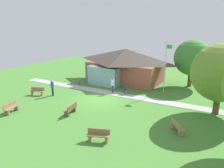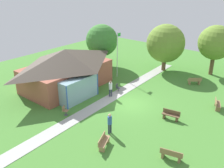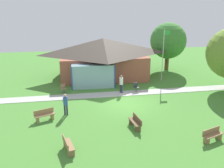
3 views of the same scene
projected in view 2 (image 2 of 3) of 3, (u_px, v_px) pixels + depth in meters
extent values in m
plane|color=#478433|center=(131.00, 104.00, 23.73)|extent=(44.00, 44.00, 0.00)
cube|color=#A35642|center=(67.00, 76.00, 26.89)|extent=(9.15, 5.41, 2.60)
pyramid|color=#4C4238|center=(65.00, 57.00, 26.03)|extent=(10.15, 6.41, 1.69)
cube|color=#8CB2BF|center=(79.00, 89.00, 24.05)|extent=(4.12, 1.20, 2.34)
cylinder|color=#3359B2|center=(67.00, 98.00, 22.23)|extent=(0.12, 0.12, 2.34)
cylinder|color=#3359B2|center=(98.00, 84.00, 25.17)|extent=(0.12, 0.12, 2.34)
cube|color=#ADADA8|center=(113.00, 97.00, 25.06)|extent=(25.37, 2.03, 0.03)
cylinder|color=silver|center=(117.00, 55.00, 29.22)|extent=(0.08, 0.08, 5.45)
cube|color=green|center=(119.00, 35.00, 28.49)|extent=(0.60, 0.02, 0.40)
cube|color=#9E7A51|center=(194.00, 81.00, 27.89)|extent=(1.29, 1.44, 0.06)
cube|color=#9E7A51|center=(189.00, 83.00, 27.99)|extent=(0.41, 0.38, 0.39)
cube|color=#9E7A51|center=(199.00, 83.00, 28.00)|extent=(0.41, 0.38, 0.39)
cube|color=#9E7A51|center=(195.00, 79.00, 27.64)|extent=(0.99, 1.20, 0.36)
cube|color=#9E7A51|center=(104.00, 141.00, 17.51)|extent=(1.55, 0.98, 0.06)
cube|color=#9E7A51|center=(107.00, 140.00, 18.09)|extent=(0.30, 0.43, 0.39)
cube|color=#9E7A51|center=(102.00, 149.00, 17.12)|extent=(0.30, 0.43, 0.39)
cube|color=#9E7A51|center=(102.00, 139.00, 17.47)|extent=(1.41, 0.63, 0.36)
cube|color=olive|center=(172.00, 154.00, 16.30)|extent=(0.79, 1.56, 0.06)
cube|color=olive|center=(163.00, 154.00, 16.61)|extent=(0.43, 0.25, 0.39)
cube|color=olive|center=(179.00, 159.00, 16.18)|extent=(0.43, 0.25, 0.39)
cube|color=olive|center=(171.00, 153.00, 16.05)|extent=(0.42, 1.47, 0.36)
cube|color=brown|center=(171.00, 115.00, 20.89)|extent=(0.69, 1.55, 0.06)
cube|color=brown|center=(177.00, 119.00, 20.75)|extent=(0.42, 0.23, 0.39)
cube|color=brown|center=(164.00, 116.00, 21.24)|extent=(0.42, 0.23, 0.39)
cube|color=brown|center=(172.00, 112.00, 20.96)|extent=(0.31, 1.49, 0.36)
cube|color=olive|center=(218.00, 104.00, 22.70)|extent=(1.56, 0.95, 0.06)
cube|color=olive|center=(217.00, 104.00, 23.28)|extent=(0.29, 0.43, 0.39)
cube|color=olive|center=(218.00, 109.00, 22.32)|extent=(0.29, 0.43, 0.39)
cube|color=olive|center=(216.00, 102.00, 22.67)|extent=(1.42, 0.60, 0.36)
cube|color=#33383D|center=(118.00, 88.00, 26.08)|extent=(0.53, 0.53, 0.04)
cube|color=#33383D|center=(117.00, 86.00, 26.08)|extent=(0.44, 0.14, 0.40)
cylinder|color=#4C4C51|center=(118.00, 90.00, 26.18)|extent=(0.10, 0.10, 0.42)
cylinder|color=#4C4C51|center=(118.00, 91.00, 26.26)|extent=(0.36, 0.36, 0.02)
cube|color=#8C6B4C|center=(66.00, 111.00, 21.59)|extent=(0.57, 0.57, 0.04)
cube|color=#8C6B4C|center=(63.00, 108.00, 21.55)|extent=(0.42, 0.20, 0.40)
cylinder|color=#4C4C51|center=(66.00, 113.00, 21.68)|extent=(0.10, 0.10, 0.42)
cylinder|color=#4C4C51|center=(66.00, 115.00, 21.76)|extent=(0.36, 0.36, 0.02)
cylinder|color=#2D3347|center=(111.00, 128.00, 19.09)|extent=(0.14, 0.14, 0.85)
cylinder|color=#2D3347|center=(109.00, 129.00, 19.00)|extent=(0.14, 0.14, 0.85)
cylinder|color=#3359A5|center=(110.00, 120.00, 18.75)|extent=(0.34, 0.34, 0.65)
sphere|color=#D8AD8C|center=(110.00, 115.00, 18.57)|extent=(0.24, 0.24, 0.24)
cylinder|color=#2D3347|center=(111.00, 93.00, 24.99)|extent=(0.14, 0.14, 0.85)
cylinder|color=#2D3347|center=(110.00, 93.00, 24.97)|extent=(0.14, 0.14, 0.85)
cylinder|color=silver|center=(111.00, 86.00, 24.68)|extent=(0.34, 0.34, 0.65)
sphere|color=#846047|center=(111.00, 82.00, 24.50)|extent=(0.24, 0.24, 0.24)
cylinder|color=brown|center=(164.00, 64.00, 31.99)|extent=(0.52, 0.52, 1.77)
sphere|color=olive|center=(166.00, 43.00, 30.93)|extent=(4.81, 4.81, 4.81)
cylinder|color=brown|center=(212.00, 65.00, 30.48)|extent=(0.49, 0.49, 2.51)
sphere|color=olive|center=(216.00, 43.00, 29.37)|extent=(4.12, 4.12, 4.12)
cylinder|color=brown|center=(102.00, 59.00, 33.71)|extent=(0.49, 0.49, 1.93)
sphere|color=#3D7F33|center=(102.00, 40.00, 32.69)|extent=(4.24, 4.24, 4.24)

